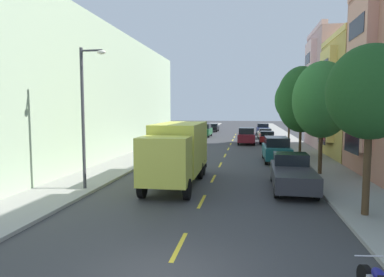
{
  "coord_description": "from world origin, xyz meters",
  "views": [
    {
      "loc": [
        2.0,
        -7.55,
        4.12
      ],
      "look_at": [
        -2.34,
        18.25,
        1.81
      ],
      "focal_mm": 31.35,
      "sensor_mm": 36.0,
      "label": 1
    }
  ],
  "objects_px": {
    "street_tree_second": "(322,100)",
    "delivery_box_truck": "(178,150)",
    "street_tree_nearest": "(370,93)",
    "parked_sedan_champagne": "(265,133)",
    "parked_hatchback_silver": "(194,137)",
    "street_tree_farthest": "(290,100)",
    "parked_hatchback_red": "(267,137)",
    "parked_suv_forest": "(204,130)",
    "parked_pickup_charcoal": "(292,173)",
    "street_tree_third": "(301,99)",
    "parked_sedan_black": "(213,127)",
    "street_lamp": "(85,108)",
    "parked_pickup_navy": "(263,129)",
    "moving_burgundy_sedan": "(246,136)",
    "parked_suv_teal": "(276,149)"
  },
  "relations": [
    {
      "from": "street_tree_second",
      "to": "delivery_box_truck",
      "type": "height_order",
      "value": "street_tree_second"
    },
    {
      "from": "street_tree_nearest",
      "to": "parked_sedan_champagne",
      "type": "bearing_deg",
      "value": 93.54
    },
    {
      "from": "delivery_box_truck",
      "to": "parked_hatchback_silver",
      "type": "distance_m",
      "value": 21.8
    },
    {
      "from": "street_tree_nearest",
      "to": "street_tree_farthest",
      "type": "height_order",
      "value": "street_tree_farthest"
    },
    {
      "from": "parked_hatchback_red",
      "to": "parked_suv_forest",
      "type": "distance_m",
      "value": 12.16
    },
    {
      "from": "parked_sedan_champagne",
      "to": "parked_pickup_charcoal",
      "type": "distance_m",
      "value": 29.83
    },
    {
      "from": "street_tree_third",
      "to": "parked_sedan_black",
      "type": "height_order",
      "value": "street_tree_third"
    },
    {
      "from": "street_tree_third",
      "to": "parked_sedan_champagne",
      "type": "xyz_separation_m",
      "value": [
        -2.12,
        17.84,
        -4.18
      ]
    },
    {
      "from": "street_tree_nearest",
      "to": "parked_suv_forest",
      "type": "distance_m",
      "value": 37.89
    },
    {
      "from": "delivery_box_truck",
      "to": "parked_suv_forest",
      "type": "xyz_separation_m",
      "value": [
        -2.66,
        31.45,
        -0.91
      ]
    },
    {
      "from": "street_lamp",
      "to": "delivery_box_truck",
      "type": "height_order",
      "value": "street_lamp"
    },
    {
      "from": "parked_sedan_black",
      "to": "parked_sedan_champagne",
      "type": "bearing_deg",
      "value": -57.87
    },
    {
      "from": "street_tree_nearest",
      "to": "parked_sedan_black",
      "type": "xyz_separation_m",
      "value": [
        -10.73,
        47.92,
        -3.97
      ]
    },
    {
      "from": "street_tree_second",
      "to": "parked_sedan_champagne",
      "type": "xyz_separation_m",
      "value": [
        -2.12,
        26.02,
        -3.93
      ]
    },
    {
      "from": "parked_hatchback_red",
      "to": "parked_pickup_charcoal",
      "type": "bearing_deg",
      "value": -89.87
    },
    {
      "from": "parked_hatchback_silver",
      "to": "parked_pickup_charcoal",
      "type": "bearing_deg",
      "value": -68.43
    },
    {
      "from": "delivery_box_truck",
      "to": "street_tree_third",
      "type": "bearing_deg",
      "value": 54.98
    },
    {
      "from": "street_tree_second",
      "to": "street_tree_third",
      "type": "relative_size",
      "value": 0.91
    },
    {
      "from": "parked_hatchback_silver",
      "to": "parked_sedan_champagne",
      "type": "height_order",
      "value": "parked_hatchback_silver"
    },
    {
      "from": "street_tree_nearest",
      "to": "street_tree_second",
      "type": "xyz_separation_m",
      "value": [
        0.0,
        8.18,
        -0.05
      ]
    },
    {
      "from": "street_tree_farthest",
      "to": "street_lamp",
      "type": "distance_m",
      "value": 25.53
    },
    {
      "from": "street_tree_farthest",
      "to": "parked_hatchback_red",
      "type": "bearing_deg",
      "value": 125.44
    },
    {
      "from": "street_lamp",
      "to": "parked_suv_forest",
      "type": "height_order",
      "value": "street_lamp"
    },
    {
      "from": "street_tree_second",
      "to": "street_tree_third",
      "type": "distance_m",
      "value": 8.18
    },
    {
      "from": "parked_pickup_navy",
      "to": "parked_sedan_champagne",
      "type": "bearing_deg",
      "value": -90.75
    },
    {
      "from": "street_tree_second",
      "to": "parked_suv_forest",
      "type": "relative_size",
      "value": 1.43
    },
    {
      "from": "street_tree_nearest",
      "to": "parked_pickup_charcoal",
      "type": "height_order",
      "value": "street_tree_nearest"
    },
    {
      "from": "street_lamp",
      "to": "moving_burgundy_sedan",
      "type": "distance_m",
      "value": 25.84
    },
    {
      "from": "street_lamp",
      "to": "parked_hatchback_silver",
      "type": "height_order",
      "value": "street_lamp"
    },
    {
      "from": "parked_pickup_charcoal",
      "to": "parked_hatchback_red",
      "type": "bearing_deg",
      "value": 90.13
    },
    {
      "from": "street_tree_third",
      "to": "parked_sedan_champagne",
      "type": "height_order",
      "value": "street_tree_third"
    },
    {
      "from": "street_tree_third",
      "to": "street_tree_farthest",
      "type": "bearing_deg",
      "value": 90.0
    },
    {
      "from": "street_lamp",
      "to": "street_tree_second",
      "type": "bearing_deg",
      "value": 25.75
    },
    {
      "from": "parked_sedan_black",
      "to": "parked_hatchback_silver",
      "type": "relative_size",
      "value": 1.13
    },
    {
      "from": "street_tree_farthest",
      "to": "moving_burgundy_sedan",
      "type": "xyz_separation_m",
      "value": [
        -4.6,
        2.13,
        -4.11
      ]
    },
    {
      "from": "parked_suv_teal",
      "to": "parked_suv_forest",
      "type": "xyz_separation_m",
      "value": [
        -8.67,
        22.51,
        0.0
      ]
    },
    {
      "from": "parked_sedan_champagne",
      "to": "parked_pickup_charcoal",
      "type": "bearing_deg",
      "value": -90.02
    },
    {
      "from": "street_tree_third",
      "to": "street_lamp",
      "type": "height_order",
      "value": "street_tree_third"
    },
    {
      "from": "street_tree_nearest",
      "to": "street_tree_second",
      "type": "height_order",
      "value": "street_tree_second"
    },
    {
      "from": "parked_suv_teal",
      "to": "moving_burgundy_sedan",
      "type": "relative_size",
      "value": 1.01
    },
    {
      "from": "street_tree_nearest",
      "to": "parked_hatchback_red",
      "type": "height_order",
      "value": "street_tree_nearest"
    },
    {
      "from": "delivery_box_truck",
      "to": "moving_burgundy_sedan",
      "type": "xyz_separation_m",
      "value": [
        3.6,
        22.01,
        -0.91
      ]
    },
    {
      "from": "street_tree_nearest",
      "to": "parked_suv_teal",
      "type": "distance_m",
      "value": 14.27
    },
    {
      "from": "parked_suv_forest",
      "to": "street_tree_farthest",
      "type": "bearing_deg",
      "value": -46.79
    },
    {
      "from": "delivery_box_truck",
      "to": "parked_pickup_charcoal",
      "type": "bearing_deg",
      "value": -2.66
    },
    {
      "from": "parked_hatchback_silver",
      "to": "parked_suv_forest",
      "type": "distance_m",
      "value": 9.84
    },
    {
      "from": "parked_hatchback_red",
      "to": "street_tree_third",
      "type": "bearing_deg",
      "value": -79.03
    },
    {
      "from": "parked_hatchback_silver",
      "to": "delivery_box_truck",
      "type": "bearing_deg",
      "value": -83.19
    },
    {
      "from": "parked_hatchback_silver",
      "to": "parked_sedan_champagne",
      "type": "bearing_deg",
      "value": 42.47
    },
    {
      "from": "street_tree_farthest",
      "to": "parked_sedan_black",
      "type": "distance_m",
      "value": 26.09
    }
  ]
}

